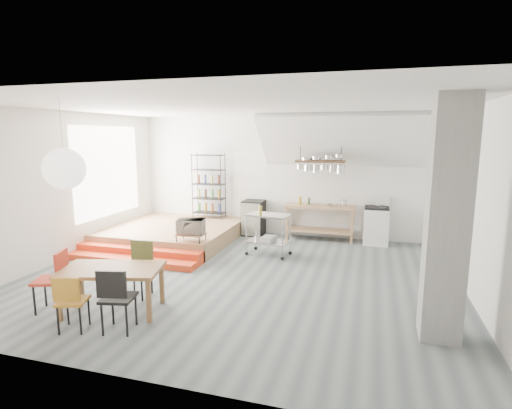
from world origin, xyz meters
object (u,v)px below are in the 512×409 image
(dining_table, at_px, (112,273))
(rolling_cart, at_px, (269,229))
(stove, at_px, (376,225))
(mini_fridge, at_px, (254,218))

(dining_table, distance_m, rolling_cart, 3.86)
(dining_table, bearing_deg, stove, 38.94)
(rolling_cart, distance_m, mini_fridge, 1.93)
(mini_fridge, bearing_deg, dining_table, -97.42)
(dining_table, xyz_separation_m, mini_fridge, (0.68, 5.25, -0.15))
(stove, relative_size, mini_fridge, 1.24)
(rolling_cart, relative_size, mini_fridge, 1.09)
(mini_fridge, bearing_deg, stove, -0.79)
(stove, distance_m, dining_table, 6.50)
(stove, xyz_separation_m, rolling_cart, (-2.34, -1.67, 0.13))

